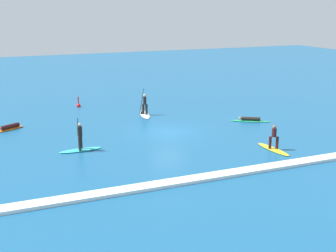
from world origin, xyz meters
The scene contains 8 objects.
ground_plane centered at (0.00, 0.00, 0.00)m, with size 120.00×120.00×0.00m, color #195684.
surfer_on_white_board centered at (0.44, 6.08, 0.42)m, with size 1.46×3.27×2.35m.
surfer_on_orange_board centered at (-10.82, 5.61, 0.16)m, with size 2.42×1.84×0.42m.
surfer_on_teal_board centered at (-7.08, -1.88, 0.43)m, with size 2.88×0.87×2.26m.
surfer_on_green_board centered at (7.55, 0.45, 0.14)m, with size 3.06×2.19×0.39m.
surfer_on_yellow_board centered at (4.63, -6.80, 0.37)m, with size 0.74×3.20×1.70m.
marker_buoy centered at (-4.07, 11.72, 0.16)m, with size 0.41×0.41×1.09m.
wave_crest centered at (0.00, -9.74, 0.09)m, with size 25.93×0.90×0.18m, color white.
Camera 1 is at (-13.57, -31.22, 9.30)m, focal length 50.28 mm.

